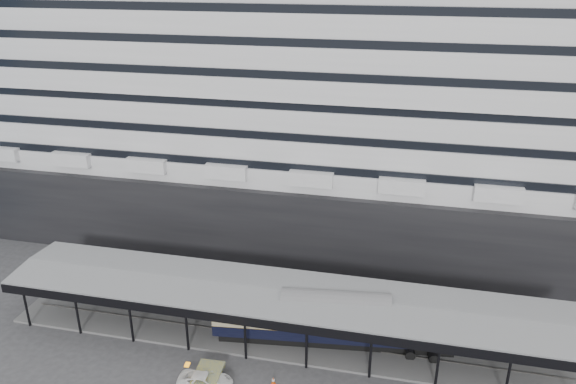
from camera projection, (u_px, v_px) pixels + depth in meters
The scene contains 6 objects.
ground at pixel (273, 369), 51.42m from camera, with size 200.00×200.00×0.00m, color #3B3B3E.
cruise_ship at pixel (332, 95), 73.18m from camera, with size 130.00×30.00×43.90m.
platform_canopy at pixel (286, 316), 55.02m from camera, with size 56.00×9.18×5.30m.
port_truck at pixel (205, 381), 48.97m from camera, with size 2.24×4.85×1.35m, color white.
pullman_carriage at pixel (335, 319), 53.86m from camera, with size 23.72×5.73×23.10m.
traffic_cone_mid at pixel (273, 381), 49.39m from camera, with size 0.49×0.49×0.82m.
Camera 1 is at (10.45, -39.91, 34.77)m, focal length 35.00 mm.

